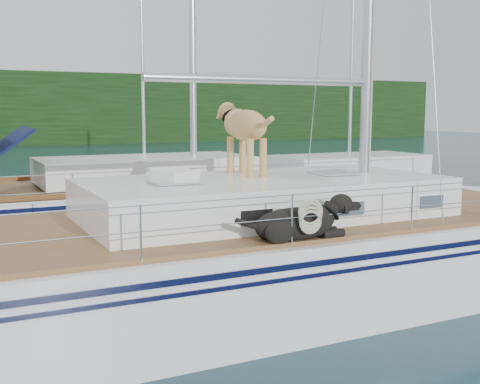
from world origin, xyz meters
TOP-DOWN VIEW (x-y plane):
  - ground at (0.00, 0.00)m, footprint 120.00×120.00m
  - main_sailboat at (0.10, 0.00)m, footprint 12.00×3.82m
  - neighbor_sailboat at (-0.26, 5.77)m, footprint 11.00×3.50m
  - bg_boat_center at (4.00, 16.00)m, footprint 7.20×3.00m
  - bg_boat_east at (12.00, 13.00)m, footprint 6.40×3.00m

SIDE VIEW (x-z plane):
  - ground at x=0.00m, z-range 0.00..0.00m
  - bg_boat_center at x=4.00m, z-range -5.37..6.28m
  - bg_boat_east at x=12.00m, z-range -5.37..6.28m
  - neighbor_sailboat at x=-0.26m, z-range -6.02..7.28m
  - main_sailboat at x=0.10m, z-range -6.32..7.69m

